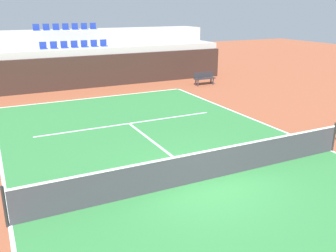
% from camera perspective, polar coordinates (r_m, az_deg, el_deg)
% --- Properties ---
extents(ground_plane, '(80.00, 80.00, 0.00)m').
position_cam_1_polar(ground_plane, '(11.28, 5.59, -8.48)').
color(ground_plane, brown).
extents(court_surface, '(11.00, 24.00, 0.01)m').
position_cam_1_polar(court_surface, '(11.28, 5.59, -8.46)').
color(court_surface, '#2D7238').
rests_on(court_surface, ground_plane).
extents(baseline_far, '(11.00, 0.10, 0.00)m').
position_cam_1_polar(baseline_far, '(21.76, -11.23, 4.34)').
color(baseline_far, white).
rests_on(baseline_far, court_surface).
extents(sideline_left, '(0.10, 24.00, 0.00)m').
position_cam_1_polar(sideline_left, '(9.88, -23.33, -14.06)').
color(sideline_left, white).
rests_on(sideline_left, court_surface).
extents(sideline_right, '(0.10, 24.00, 0.00)m').
position_cam_1_polar(sideline_right, '(14.70, 23.99, -3.53)').
color(sideline_right, white).
rests_on(sideline_right, court_surface).
extents(service_line_far, '(8.26, 0.10, 0.00)m').
position_cam_1_polar(service_line_far, '(16.65, -6.07, 0.40)').
color(service_line_far, white).
rests_on(service_line_far, court_surface).
extents(centre_service_line, '(0.10, 6.40, 0.00)m').
position_cam_1_polar(centre_service_line, '(13.86, -1.39, -3.18)').
color(centre_service_line, white).
rests_on(centre_service_line, court_surface).
extents(back_wall, '(20.67, 0.30, 2.07)m').
position_cam_1_polar(back_wall, '(24.38, -13.27, 8.10)').
color(back_wall, black).
rests_on(back_wall, ground_plane).
extents(stands_tier_lower, '(20.67, 2.40, 2.48)m').
position_cam_1_polar(stands_tier_lower, '(25.64, -14.03, 8.98)').
color(stands_tier_lower, '#9E9E99').
rests_on(stands_tier_lower, ground_plane).
extents(stands_tier_upper, '(20.67, 2.40, 3.50)m').
position_cam_1_polar(stands_tier_upper, '(27.91, -15.24, 10.63)').
color(stands_tier_upper, '#9E9E99').
rests_on(stands_tier_upper, ground_plane).
extents(seating_row_lower, '(4.43, 0.44, 0.44)m').
position_cam_1_polar(seating_row_lower, '(25.57, -14.31, 12.03)').
color(seating_row_lower, navy).
rests_on(seating_row_lower, stands_tier_lower).
extents(seating_row_upper, '(4.43, 0.44, 0.44)m').
position_cam_1_polar(seating_row_upper, '(27.84, -15.60, 14.47)').
color(seating_row_upper, navy).
rests_on(seating_row_upper, stands_tier_upper).
extents(tennis_net, '(11.08, 0.08, 1.07)m').
position_cam_1_polar(tennis_net, '(11.07, 5.67, -6.12)').
color(tennis_net, black).
rests_on(tennis_net, court_surface).
extents(player_bench, '(1.50, 0.40, 0.85)m').
position_cam_1_polar(player_bench, '(25.03, 5.64, 7.51)').
color(player_bench, '#232328').
rests_on(player_bench, ground_plane).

